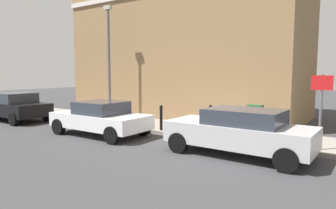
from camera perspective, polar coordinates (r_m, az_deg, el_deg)
name	(u,v)px	position (r m, az deg, el deg)	size (l,w,h in m)	color
ground	(207,146)	(10.45, 7.41, -7.83)	(80.00, 80.00, 0.00)	#38383A
sidewalk	(118,121)	(15.40, -9.59, -3.11)	(2.63, 30.00, 0.15)	gray
corner_building	(189,31)	(17.94, 3.97, 13.84)	(6.24, 12.85, 9.88)	olive
car_silver	(239,131)	(9.29, 13.45, -4.91)	(1.96, 4.39, 1.43)	#B7B7BC
car_white	(100,118)	(12.29, -12.75, -2.49)	(1.95, 4.12, 1.37)	silver
car_black	(14,106)	(17.67, -27.27, -0.33)	(2.01, 4.30, 1.47)	black
utility_cabinet	(255,121)	(11.75, 16.16, -3.08)	(0.46, 0.61, 1.15)	#1E4C28
bollard_near_cabinet	(210,116)	(12.54, 8.07, -2.24)	(0.14, 0.14, 1.04)	black
bollard_far_kerb	(161,117)	(12.29, -1.32, -2.35)	(0.14, 0.14, 1.04)	black
street_sign	(321,101)	(10.12, 27.17, 0.66)	(0.08, 0.60, 2.30)	#59595B
lamppost	(109,57)	(15.75, -11.21, 8.84)	(0.20, 0.44, 5.72)	#59595B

